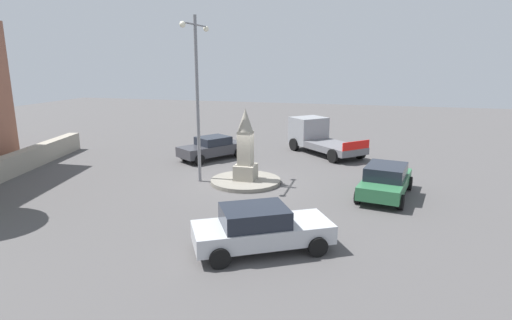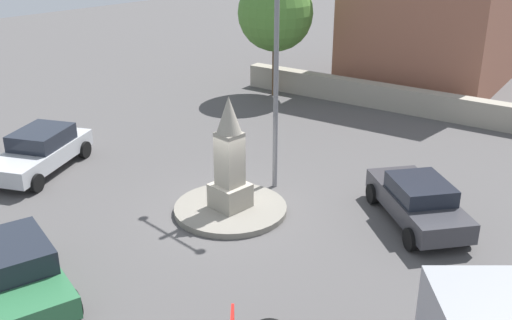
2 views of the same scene
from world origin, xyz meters
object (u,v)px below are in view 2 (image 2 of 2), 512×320
at_px(streetlamp, 276,45).
at_px(car_green_far_side, 15,269).
at_px(corner_building, 433,6).
at_px(car_dark_grey_near_island, 418,201).
at_px(tree_near_wall, 275,13).
at_px(monument, 230,160).
at_px(car_silver_parked_right, 40,151).

height_order(streetlamp, car_green_far_side, streetlamp).
relative_size(streetlamp, corner_building, 0.99).
height_order(car_dark_grey_near_island, tree_near_wall, tree_near_wall).
height_order(monument, tree_near_wall, tree_near_wall).
distance_m(streetlamp, corner_building, 15.53).
relative_size(monument, car_green_far_side, 0.78).
distance_m(streetlamp, car_dark_grey_near_island, 6.40).
bearing_deg(streetlamp, monument, -82.08).
relative_size(car_dark_grey_near_island, tree_near_wall, 0.75).
relative_size(corner_building, tree_near_wall, 1.39).
distance_m(monument, tree_near_wall, 13.05).
bearing_deg(car_silver_parked_right, streetlamp, 36.10).
xyz_separation_m(streetlamp, car_silver_parked_right, (-6.83, -4.98, -4.08)).
bearing_deg(car_silver_parked_right, tree_near_wall, 93.01).
relative_size(car_green_far_side, tree_near_wall, 0.77).
bearing_deg(car_dark_grey_near_island, tree_near_wall, 151.45).
relative_size(car_silver_parked_right, tree_near_wall, 0.80).
height_order(car_green_far_side, corner_building, corner_building).
xyz_separation_m(monument, car_green_far_side, (-0.36, -6.68, -0.99)).
height_order(streetlamp, corner_building, corner_building).
bearing_deg(car_silver_parked_right, corner_building, 80.11).
distance_m(monument, corner_building, 18.01).
bearing_deg(corner_building, streetlamp, -77.65).
xyz_separation_m(car_silver_parked_right, tree_near_wall, (-0.67, 12.82, 3.30)).
bearing_deg(streetlamp, car_dark_grey_near_island, 13.79).
bearing_deg(car_green_far_side, tree_near_wall, 113.89).
xyz_separation_m(corner_building, tree_near_wall, (-4.19, -7.31, -0.02)).
xyz_separation_m(car_silver_parked_right, car_green_far_side, (6.79, -4.03, -0.00)).
distance_m(monument, car_green_far_side, 6.76).
bearing_deg(car_silver_parked_right, car_dark_grey_near_island, 27.95).
distance_m(car_silver_parked_right, car_dark_grey_near_island, 13.13).
distance_m(car_dark_grey_near_island, corner_building, 16.50).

